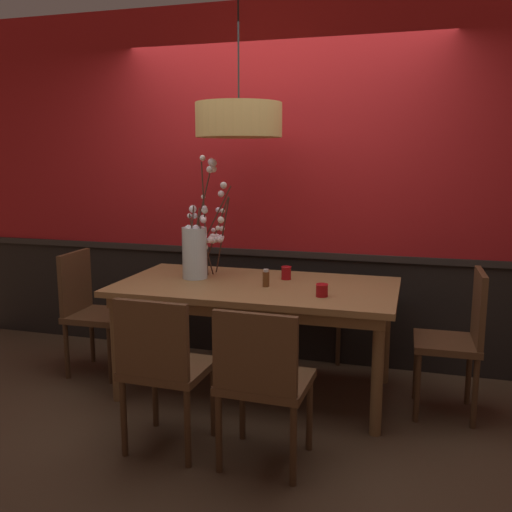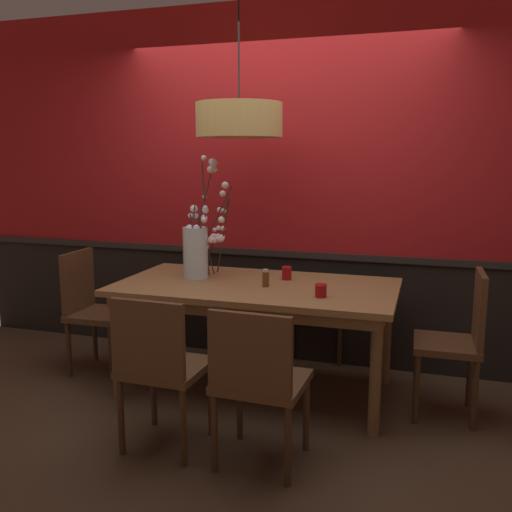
# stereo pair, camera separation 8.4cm
# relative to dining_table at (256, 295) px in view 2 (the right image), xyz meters

# --- Properties ---
(ground_plane) EXTENTS (24.00, 24.00, 0.00)m
(ground_plane) POSITION_rel_dining_table_xyz_m (0.00, 0.00, -0.69)
(ground_plane) COLOR #422D1E
(back_wall) EXTENTS (5.66, 0.14, 2.80)m
(back_wall) POSITION_rel_dining_table_xyz_m (0.00, 0.75, 0.70)
(back_wall) COLOR black
(back_wall) RESTS_ON ground
(dining_table) EXTENTS (1.90, 1.00, 0.77)m
(dining_table) POSITION_rel_dining_table_xyz_m (0.00, 0.00, 0.00)
(dining_table) COLOR olive
(dining_table) RESTS_ON ground
(chair_far_side_right) EXTENTS (0.48, 0.45, 0.87)m
(chair_far_side_right) POSITION_rel_dining_table_xyz_m (0.31, 0.91, -0.20)
(chair_far_side_right) COLOR #4C301C
(chair_far_side_right) RESTS_ON ground
(chair_head_east_end) EXTENTS (0.41, 0.42, 0.94)m
(chair_head_east_end) POSITION_rel_dining_table_xyz_m (1.33, 0.01, -0.16)
(chair_head_east_end) COLOR #4C301C
(chair_head_east_end) RESTS_ON ground
(chair_near_side_left) EXTENTS (0.45, 0.43, 0.90)m
(chair_near_side_left) POSITION_rel_dining_table_xyz_m (-0.26, -0.93, -0.18)
(chair_near_side_left) COLOR #4C301C
(chair_near_side_left) RESTS_ON ground
(chair_far_side_left) EXTENTS (0.42, 0.45, 0.90)m
(chair_far_side_left) POSITION_rel_dining_table_xyz_m (-0.28, 0.93, -0.19)
(chair_far_side_left) COLOR #4C301C
(chair_far_side_left) RESTS_ON ground
(chair_head_west_end) EXTENTS (0.43, 0.42, 0.93)m
(chair_head_west_end) POSITION_rel_dining_table_xyz_m (-1.31, -0.00, -0.18)
(chair_head_west_end) COLOR #4C301C
(chair_head_west_end) RESTS_ON ground
(chair_near_side_right) EXTENTS (0.47, 0.44, 0.88)m
(chair_near_side_right) POSITION_rel_dining_table_xyz_m (0.30, -0.94, -0.19)
(chair_near_side_right) COLOR #4C301C
(chair_near_side_right) RESTS_ON ground
(vase_with_blossoms) EXTENTS (0.44, 0.50, 0.87)m
(vase_with_blossoms) POSITION_rel_dining_table_xyz_m (-0.46, 0.08, 0.31)
(vase_with_blossoms) COLOR silver
(vase_with_blossoms) RESTS_ON dining_table
(candle_holder_nearer_center) EXTENTS (0.07, 0.07, 0.09)m
(candle_holder_nearer_center) POSITION_rel_dining_table_xyz_m (0.17, 0.20, 0.13)
(candle_holder_nearer_center) COLOR #9E0F14
(candle_holder_nearer_center) RESTS_ON dining_table
(candle_holder_nearer_edge) EXTENTS (0.08, 0.08, 0.08)m
(candle_holder_nearer_edge) POSITION_rel_dining_table_xyz_m (0.49, -0.22, 0.12)
(candle_holder_nearer_edge) COLOR #9E0F14
(candle_holder_nearer_edge) RESTS_ON dining_table
(condiment_bottle) EXTENTS (0.05, 0.05, 0.12)m
(condiment_bottle) POSITION_rel_dining_table_xyz_m (0.09, -0.05, 0.14)
(condiment_bottle) COLOR brown
(condiment_bottle) RESTS_ON dining_table
(pendant_lamp) EXTENTS (0.58, 0.58, 1.04)m
(pendant_lamp) POSITION_rel_dining_table_xyz_m (-0.14, 0.07, 1.18)
(pendant_lamp) COLOR tan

